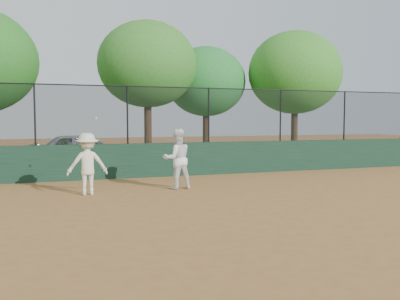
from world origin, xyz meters
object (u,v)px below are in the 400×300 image
object	(u,v)px
player_main	(87,164)
tree_4	(295,73)
tree_2	(147,64)
parked_car	(85,150)
tree_3	(206,82)
player_second	(177,159)

from	to	relation	value
player_main	tree_4	world-z (taller)	tree_4
player_main	tree_2	size ratio (longest dim) A/B	0.31
parked_car	tree_3	bearing A→B (deg)	-61.56
parked_car	player_main	size ratio (longest dim) A/B	2.06
player_second	player_main	size ratio (longest dim) A/B	0.84
tree_4	tree_3	bearing A→B (deg)	163.26
parked_car	tree_2	bearing A→B (deg)	-54.80
tree_3	tree_4	world-z (taller)	tree_4
parked_car	tree_2	world-z (taller)	tree_2
player_second	tree_4	world-z (taller)	tree_4
player_second	tree_2	world-z (taller)	tree_2
player_second	tree_4	xyz separation A→B (m)	(8.97, 8.13, 3.60)
player_second	tree_3	xyz separation A→B (m)	(4.46, 9.48, 3.11)
tree_2	player_main	bearing A→B (deg)	-113.06
parked_car	tree_4	world-z (taller)	tree_4
tree_4	parked_car	bearing A→B (deg)	-172.76
parked_car	tree_4	size ratio (longest dim) A/B	0.65
tree_4	player_second	bearing A→B (deg)	-137.83
tree_2	tree_4	world-z (taller)	tree_2
player_main	player_second	bearing A→B (deg)	3.71
tree_2	tree_4	xyz separation A→B (m)	(7.86, -0.40, -0.16)
tree_2	tree_4	distance (m)	7.87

